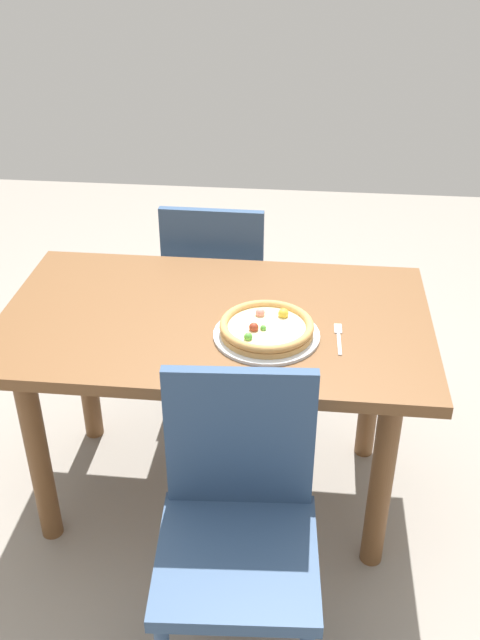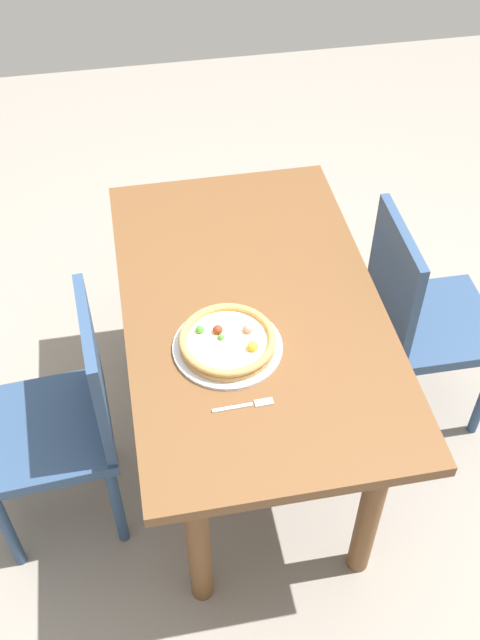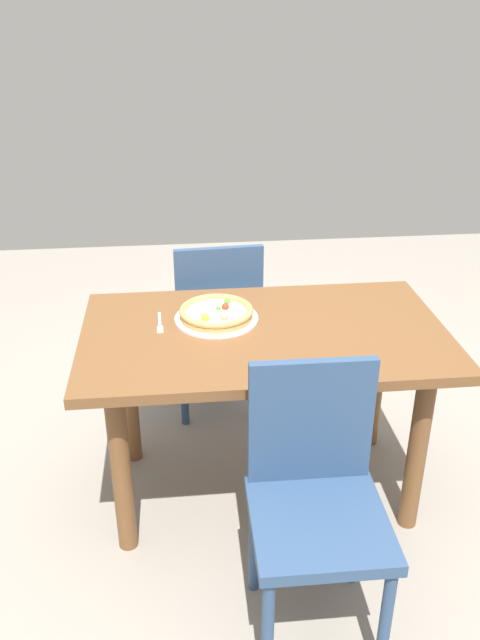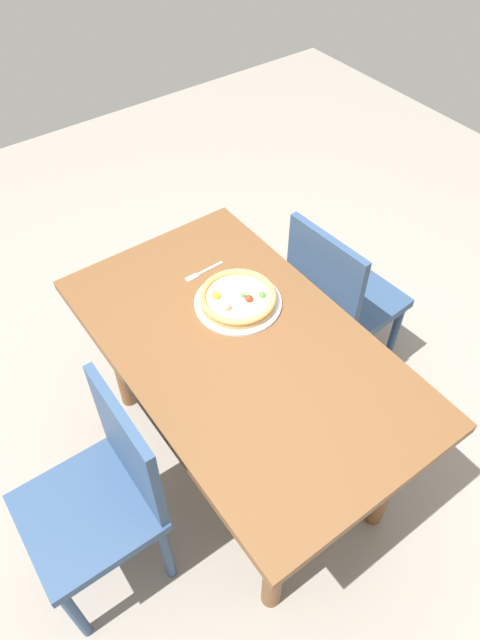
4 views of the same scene
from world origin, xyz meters
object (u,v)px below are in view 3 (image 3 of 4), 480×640
object	(u,v)px
plate	(216,319)
fork	(160,324)
chair_far	(316,495)
chair_near	(216,320)
pizza	(216,312)
dining_table	(264,357)

from	to	relation	value
plate	fork	xyz separation A→B (m)	(0.21, 0.02, -0.00)
chair_far	fork	size ratio (longest dim) A/B	5.31
chair_near	fork	bearing A→B (deg)	-118.83
plate	pizza	world-z (taller)	pizza
chair_far	plate	distance (m)	0.79
chair_near	fork	xyz separation A→B (m)	(0.24, 0.52, 0.25)
plate	fork	size ratio (longest dim) A/B	1.89
dining_table	fork	size ratio (longest dim) A/B	8.01
dining_table	fork	bearing A→B (deg)	-12.53
dining_table	plate	xyz separation A→B (m)	(0.17, -0.10, 0.12)
pizza	fork	distance (m)	0.21
dining_table	plate	bearing A→B (deg)	-31.67
chair_far	fork	distance (m)	0.86
pizza	fork	world-z (taller)	pizza
chair_far	fork	bearing A→B (deg)	-56.01
dining_table	pizza	world-z (taller)	pizza
chair_far	plate	xyz separation A→B (m)	(0.24, -0.71, 0.25)
chair_near	pizza	world-z (taller)	chair_near
chair_near	plate	size ratio (longest dim) A/B	2.80
dining_table	pizza	size ratio (longest dim) A/B	4.79
dining_table	chair_far	size ratio (longest dim) A/B	1.51
chair_far	pizza	distance (m)	0.80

